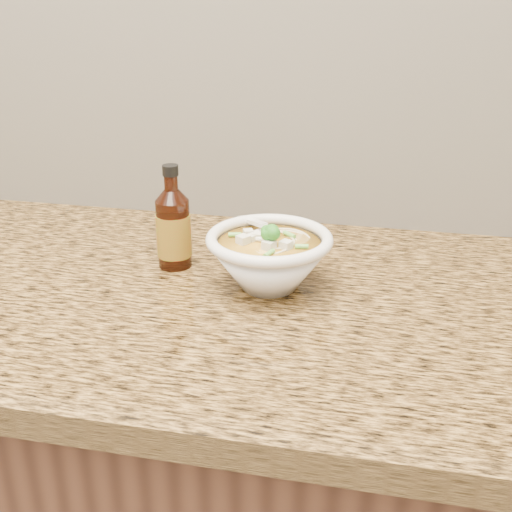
# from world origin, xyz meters

# --- Properties ---
(cabinet) EXTENTS (4.00, 0.65, 0.86)m
(cabinet) POSITION_xyz_m (0.00, 1.68, 0.43)
(cabinet) COLOR black
(cabinet) RESTS_ON ground
(counter_slab) EXTENTS (4.00, 0.68, 0.04)m
(counter_slab) POSITION_xyz_m (0.00, 1.68, 0.88)
(counter_slab) COLOR #A2773B
(counter_slab) RESTS_ON cabinet
(soup_bowl) EXTENTS (0.19, 0.20, 0.10)m
(soup_bowl) POSITION_xyz_m (0.21, 1.69, 0.94)
(soup_bowl) COLOR white
(soup_bowl) RESTS_ON counter_slab
(hot_sauce_bottle) EXTENTS (0.07, 0.07, 0.17)m
(hot_sauce_bottle) POSITION_xyz_m (0.05, 1.73, 0.96)
(hot_sauce_bottle) COLOR #351207
(hot_sauce_bottle) RESTS_ON counter_slab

